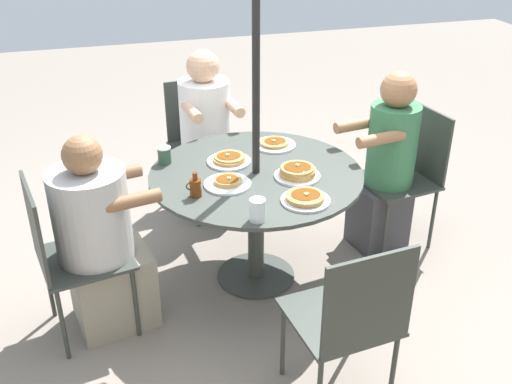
{
  "coord_description": "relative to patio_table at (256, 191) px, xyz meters",
  "views": [
    {
      "loc": [
        0.84,
        2.91,
        2.21
      ],
      "look_at": [
        0.0,
        0.0,
        0.59
      ],
      "focal_mm": 42.0,
      "sensor_mm": 36.0,
      "label": 1
    }
  ],
  "objects": [
    {
      "name": "syrup_bottle",
      "position": [
        0.38,
        0.18,
        0.18
      ],
      "size": [
        0.08,
        0.06,
        0.14
      ],
      "color": "#602D0F",
      "rests_on": "patio_table"
    },
    {
      "name": "ground_plane",
      "position": [
        0.0,
        0.0,
        -0.6
      ],
      "size": [
        12.0,
        12.0,
        0.0
      ],
      "primitive_type": "plane",
      "color": "gray"
    },
    {
      "name": "patio_chair_north",
      "position": [
        -0.12,
        1.08,
        -0.08
      ],
      "size": [
        0.49,
        0.49,
        0.91
      ],
      "rotation": [
        0.0,
        0.0,
        -3.04
      ],
      "color": "#333833",
      "rests_on": "ground"
    },
    {
      "name": "patio_chair_east",
      "position": [
        -1.07,
        -0.16,
        -0.08
      ],
      "size": [
        0.5,
        0.5,
        0.91
      ],
      "rotation": [
        0.0,
        0.0,
        -1.42
      ],
      "color": "#333833",
      "rests_on": "ground"
    },
    {
      "name": "drinking_glass_a",
      "position": [
        0.14,
        0.51,
        0.18
      ],
      "size": [
        0.08,
        0.08,
        0.11
      ],
      "primitive_type": "cylinder",
      "color": "silver",
      "rests_on": "patio_table"
    },
    {
      "name": "pancake_plate_e",
      "position": [
        -0.2,
        0.12,
        0.15
      ],
      "size": [
        0.26,
        0.26,
        0.07
      ],
      "color": "white",
      "rests_on": "patio_table"
    },
    {
      "name": "diner_east",
      "position": [
        -0.9,
        -0.14,
        -0.04
      ],
      "size": [
        0.51,
        0.37,
        1.18
      ],
      "rotation": [
        0.0,
        0.0,
        -1.42
      ],
      "color": "#3D3D42",
      "rests_on": "ground"
    },
    {
      "name": "patio_chair_west",
      "position": [
        1.07,
        0.21,
        -0.08
      ],
      "size": [
        0.52,
        0.52,
        0.91
      ],
      "rotation": [
        0.0,
        0.0,
        -4.52
      ],
      "color": "#333833",
      "rests_on": "ground"
    },
    {
      "name": "coffee_cup",
      "position": [
        0.48,
        -0.26,
        0.17
      ],
      "size": [
        0.08,
        0.08,
        0.1
      ],
      "color": "#33513D",
      "rests_on": "patio_table"
    },
    {
      "name": "umbrella_pole",
      "position": [
        0.0,
        0.0,
        0.53
      ],
      "size": [
        0.04,
        0.04,
        2.25
      ],
      "primitive_type": "cylinder",
      "color": "black",
      "rests_on": "ground"
    },
    {
      "name": "pancake_plate_c",
      "position": [
        -0.21,
        -0.32,
        0.14
      ],
      "size": [
        0.26,
        0.26,
        0.04
      ],
      "color": "white",
      "rests_on": "patio_table"
    },
    {
      "name": "pancake_plate_a",
      "position": [
        0.19,
        0.11,
        0.14
      ],
      "size": [
        0.26,
        0.26,
        0.05
      ],
      "color": "white",
      "rests_on": "patio_table"
    },
    {
      "name": "diner_south",
      "position": [
        0.1,
        -0.9,
        -0.05
      ],
      "size": [
        0.39,
        0.52,
        1.19
      ],
      "rotation": [
        0.0,
        0.0,
        0.11
      ],
      "color": "slate",
      "rests_on": "ground"
    },
    {
      "name": "patio_chair_south",
      "position": [
        0.12,
        -1.08,
        -0.08
      ],
      "size": [
        0.49,
        0.49,
        0.91
      ],
      "rotation": [
        0.0,
        0.0,
        0.11
      ],
      "color": "#333833",
      "rests_on": "ground"
    },
    {
      "name": "patio_table",
      "position": [
        0.0,
        0.0,
        0.0
      ],
      "size": [
        1.21,
        1.21,
        0.72
      ],
      "color": "#383D38",
      "rests_on": "ground"
    },
    {
      "name": "diner_west",
      "position": [
        0.89,
        0.17,
        -0.1
      ],
      "size": [
        0.55,
        0.46,
        1.12
      ],
      "rotation": [
        0.0,
        0.0,
        -4.52
      ],
      "color": "gray",
      "rests_on": "ground"
    },
    {
      "name": "pancake_plate_d",
      "position": [
        -0.15,
        0.4,
        0.14
      ],
      "size": [
        0.26,
        0.26,
        0.05
      ],
      "color": "white",
      "rests_on": "patio_table"
    },
    {
      "name": "pancake_plate_b",
      "position": [
        0.11,
        -0.17,
        0.14
      ],
      "size": [
        0.26,
        0.26,
        0.05
      ],
      "color": "white",
      "rests_on": "patio_table"
    }
  ]
}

